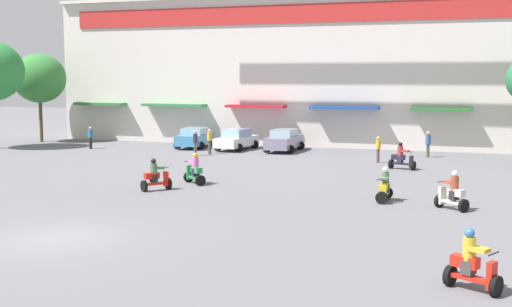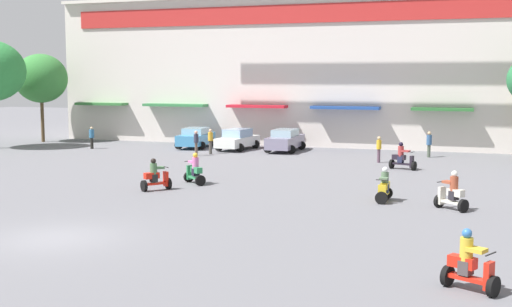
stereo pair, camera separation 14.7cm
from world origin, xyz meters
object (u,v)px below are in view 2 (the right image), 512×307
object	(u,v)px
scooter_rider_0	(195,171)
scooter_rider_6	(384,187)
scooter_rider_4	(156,177)
pedestrian_2	(379,147)
scooter_rider_2	(469,266)
scooter_rider_5	(402,158)
pedestrian_0	(196,141)
pedestrian_1	(210,140)
plaza_tree_0	(41,78)
parked_car_0	(196,137)
parked_car_1	(237,139)
scooter_rider_3	(452,194)
parked_car_2	(285,140)
pedestrian_3	(92,136)
pedestrian_4	(429,143)

from	to	relation	value
scooter_rider_0	scooter_rider_6	bearing A→B (deg)	-9.65
scooter_rider_4	scooter_rider_0	bearing A→B (deg)	66.90
scooter_rider_6	pedestrian_2	bearing A→B (deg)	99.56
scooter_rider_2	scooter_rider_5	xyz separation A→B (m)	(-4.09, 21.35, -0.01)
pedestrian_0	pedestrian_1	world-z (taller)	pedestrian_1
scooter_rider_5	pedestrian_2	bearing A→B (deg)	123.53
scooter_rider_2	scooter_rider_6	distance (m)	11.82
plaza_tree_0	scooter_rider_0	distance (m)	25.76
parked_car_0	parked_car_1	distance (m)	3.39
pedestrian_1	parked_car_1	bearing A→B (deg)	76.37
scooter_rider_2	scooter_rider_3	bearing A→B (deg)	94.96
scooter_rider_4	parked_car_2	bearing A→B (deg)	86.42
scooter_rider_3	parked_car_1	bearing A→B (deg)	131.48
scooter_rider_4	pedestrian_2	xyz separation A→B (m)	(8.25, 13.34, 0.31)
pedestrian_3	parked_car_1	bearing A→B (deg)	15.62
parked_car_0	parked_car_1	bearing A→B (deg)	-4.75
pedestrian_2	pedestrian_4	xyz separation A→B (m)	(2.68, 3.71, 0.03)
scooter_rider_4	scooter_rider_2	bearing A→B (deg)	-37.00
pedestrian_2	scooter_rider_2	bearing A→B (deg)	-76.37
plaza_tree_0	scooter_rider_6	bearing A→B (deg)	-29.87
scooter_rider_2	pedestrian_2	world-z (taller)	pedestrian_2
plaza_tree_0	scooter_rider_4	bearing A→B (deg)	-42.57
parked_car_2	scooter_rider_5	size ratio (longest dim) A/B	2.81
parked_car_1	pedestrian_3	world-z (taller)	pedestrian_3
parked_car_1	scooter_rider_5	bearing A→B (deg)	-27.83
scooter_rider_5	pedestrian_2	distance (m)	3.12
plaza_tree_0	pedestrian_3	size ratio (longest dim) A/B	4.34
scooter_rider_0	scooter_rider_2	distance (m)	18.34
parked_car_0	parked_car_2	bearing A→B (deg)	-1.17
parked_car_2	pedestrian_1	distance (m)	5.41
parked_car_0	pedestrian_4	distance (m)	16.75
parked_car_2	scooter_rider_4	bearing A→B (deg)	-93.58
scooter_rider_3	scooter_rider_0	bearing A→B (deg)	168.07
parked_car_0	scooter_rider_0	xyz separation A→B (m)	(6.76, -15.33, -0.11)
plaza_tree_0	parked_car_1	distance (m)	17.34
scooter_rider_3	pedestrian_1	bearing A→B (deg)	138.50
scooter_rider_3	pedestrian_1	world-z (taller)	pedestrian_1
pedestrian_0	pedestrian_3	bearing A→B (deg)	170.71
parked_car_0	scooter_rider_2	world-z (taller)	scooter_rider_2
plaza_tree_0	scooter_rider_2	world-z (taller)	plaza_tree_0
scooter_rider_4	pedestrian_4	xyz separation A→B (m)	(10.93, 17.06, 0.34)
pedestrian_4	scooter_rider_6	bearing A→B (deg)	-91.90
plaza_tree_0	scooter_rider_4	world-z (taller)	plaza_tree_0
pedestrian_4	scooter_rider_0	bearing A→B (deg)	-123.96
scooter_rider_4	pedestrian_0	size ratio (longest dim) A/B	0.90
scooter_rider_5	pedestrian_4	distance (m)	6.38
parked_car_2	scooter_rider_4	xyz separation A→B (m)	(-1.09, -17.44, -0.16)
parked_car_1	scooter_rider_5	world-z (taller)	scooter_rider_5
pedestrian_4	parked_car_0	bearing A→B (deg)	178.21
plaza_tree_0	parked_car_1	xyz separation A→B (m)	(16.79, -0.35, -4.31)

